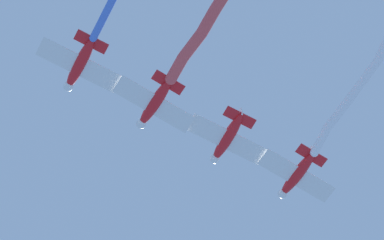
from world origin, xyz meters
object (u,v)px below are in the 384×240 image
(airplane_right_wing, at_px, (155,103))
(airplane_slot, at_px, (80,64))
(airplane_lead, at_px, (297,175))
(airplane_left_wing, at_px, (227,138))

(airplane_right_wing, height_order, airplane_slot, airplane_slot)
(airplane_lead, height_order, airplane_slot, airplane_slot)
(airplane_slot, bearing_deg, airplane_left_wing, -89.87)
(airplane_lead, distance_m, airplane_left_wing, 6.91)
(airplane_left_wing, height_order, airplane_slot, same)
(airplane_slot, bearing_deg, airplane_lead, -89.88)
(airplane_lead, bearing_deg, airplane_left_wing, 86.42)
(airplane_lead, distance_m, airplane_slot, 20.72)
(airplane_left_wing, height_order, airplane_right_wing, airplane_left_wing)
(airplane_slot, bearing_deg, airplane_right_wing, -89.88)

